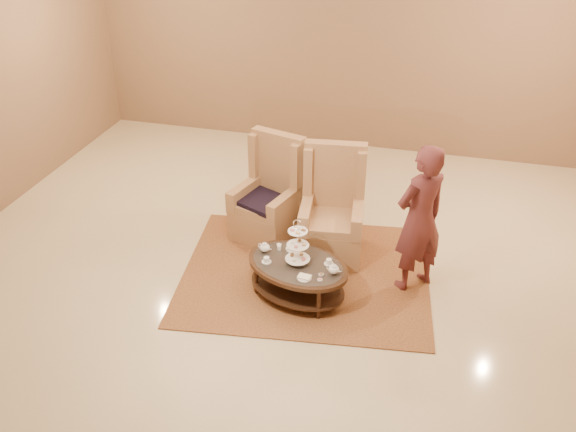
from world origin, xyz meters
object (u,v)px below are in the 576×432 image
(tea_table, at_px, (298,269))
(armchair_left, at_px, (270,203))
(person, at_px, (420,219))
(armchair_right, at_px, (332,218))

(tea_table, xyz_separation_m, armchair_left, (-0.63, 1.15, 0.09))
(tea_table, distance_m, armchair_left, 1.31)
(tea_table, xyz_separation_m, person, (1.17, 0.52, 0.49))
(tea_table, height_order, armchair_right, armchair_right)
(armchair_left, bearing_deg, person, -3.00)
(armchair_left, distance_m, person, 1.95)
(person, bearing_deg, armchair_left, -63.63)
(tea_table, distance_m, armchair_right, 0.98)
(armchair_right, relative_size, person, 0.78)
(person, bearing_deg, armchair_right, -68.35)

